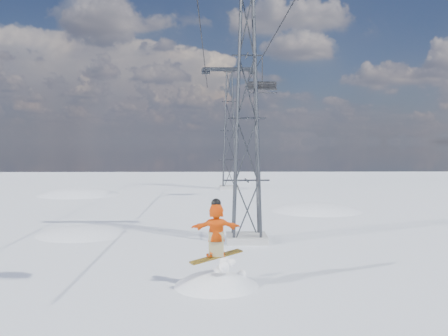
# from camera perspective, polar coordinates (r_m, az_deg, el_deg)

# --- Properties ---
(ground) EXTENTS (120.00, 120.00, 0.00)m
(ground) POSITION_cam_1_polar(r_m,az_deg,el_deg) (14.76, 1.50, -14.57)
(ground) COLOR white
(ground) RESTS_ON ground
(lift_tower_near) EXTENTS (5.20, 1.80, 11.43)m
(lift_tower_near) POSITION_cam_1_polar(r_m,az_deg,el_deg) (22.13, 2.62, 5.62)
(lift_tower_near) COLOR #999999
(lift_tower_near) RESTS_ON ground
(lift_tower_far) EXTENTS (5.20, 1.80, 11.43)m
(lift_tower_far) POSITION_cam_1_polar(r_m,az_deg,el_deg) (47.09, 0.60, 4.23)
(lift_tower_far) COLOR #999999
(lift_tower_far) RESTS_ON ground
(haul_cables) EXTENTS (4.46, 51.00, 0.06)m
(haul_cables) POSITION_cam_1_polar(r_m,az_deg,el_deg) (34.19, 1.33, 13.78)
(haul_cables) COLOR black
(haul_cables) RESTS_ON ground
(lift_chair_mid) EXTENTS (2.22, 0.64, 2.75)m
(lift_chair_mid) POSITION_cam_1_polar(r_m,az_deg,el_deg) (38.28, 4.38, 9.28)
(lift_chair_mid) COLOR black
(lift_chair_mid) RESTS_ON ground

